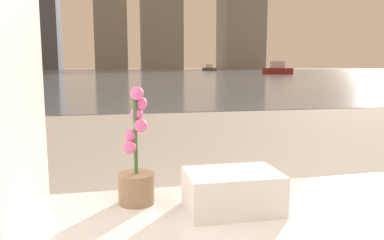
{
  "coord_description": "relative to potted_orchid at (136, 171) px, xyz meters",
  "views": [
    {
      "loc": [
        -0.6,
        -0.32,
        0.92
      ],
      "look_at": [
        -0.12,
        2.0,
        0.58
      ],
      "focal_mm": 35.0,
      "sensor_mm": 36.0,
      "label": 1
    }
  ],
  "objects": [
    {
      "name": "harbor_water",
      "position": [
        0.54,
        61.16,
        -0.59
      ],
      "size": [
        180.0,
        110.0,
        0.01
      ],
      "color": "slate",
      "rests_on": "ground_plane"
    },
    {
      "name": "potted_orchid",
      "position": [
        0.0,
        0.0,
        0.0
      ],
      "size": [
        0.12,
        0.12,
        0.37
      ],
      "color": "#8C6B4C",
      "rests_on": "bathtub"
    },
    {
      "name": "towel_stack",
      "position": [
        0.28,
        -0.12,
        -0.05
      ],
      "size": [
        0.28,
        0.19,
        0.12
      ],
      "color": "white",
      "rests_on": "bathtub"
    },
    {
      "name": "harbor_boat_1",
      "position": [
        19.14,
        40.8,
        -0.06
      ],
      "size": [
        2.37,
        4.22,
        1.5
      ],
      "color": "maroon",
      "rests_on": "harbor_water"
    },
    {
      "name": "harbor_boat_2",
      "position": [
        19.38,
        74.2,
        -0.13
      ],
      "size": [
        2.44,
        3.65,
        1.3
      ],
      "color": "#4C4C51",
      "rests_on": "harbor_water"
    },
    {
      "name": "skyline_tower_1",
      "position": [
        -20.03,
        117.16,
        17.44
      ],
      "size": [
        9.63,
        11.48,
        36.07
      ],
      "color": "#4C515B",
      "rests_on": "ground_plane"
    }
  ]
}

